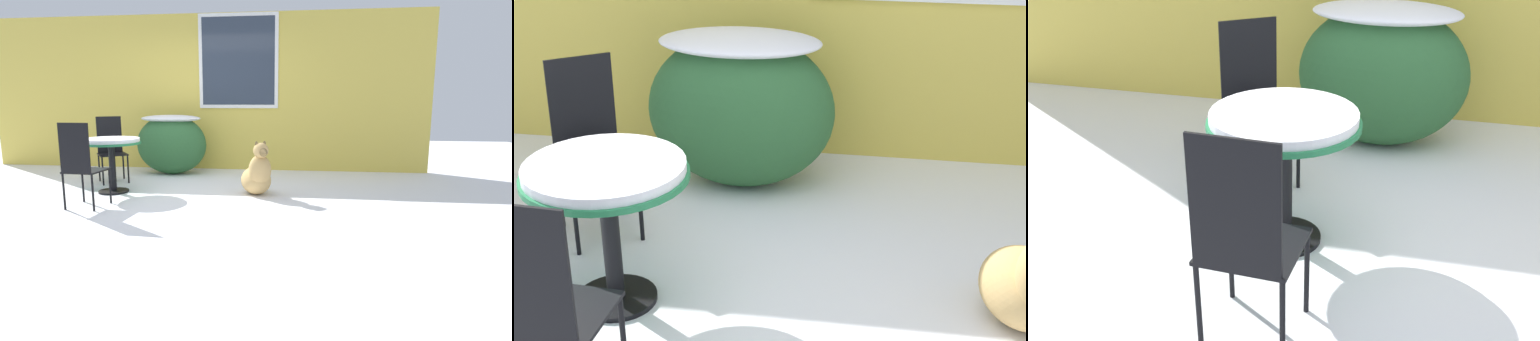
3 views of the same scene
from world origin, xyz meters
TOP-DOWN VIEW (x-y plane):
  - ground_plane at (0.00, 0.00)m, footprint 16.00×16.00m
  - shrub_left at (-0.35, 1.59)m, footprint 1.19×0.72m
  - patio_table at (-0.69, 0.14)m, footprint 0.78×0.78m
  - patio_chair_near_table at (-1.06, 0.86)m, footprint 0.56×0.56m
  - patio_chair_far_side at (-0.64, -0.69)m, footprint 0.42×0.42m

SIDE VIEW (x-z plane):
  - ground_plane at x=0.00m, z-range 0.00..0.00m
  - patio_chair_near_table at x=-1.06m, z-range 0.03..1.03m
  - patio_chair_far_side at x=-0.64m, z-range 0.03..1.03m
  - shrub_left at x=-0.35m, z-range 0.04..1.04m
  - patio_table at x=-0.69m, z-range 0.25..0.98m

